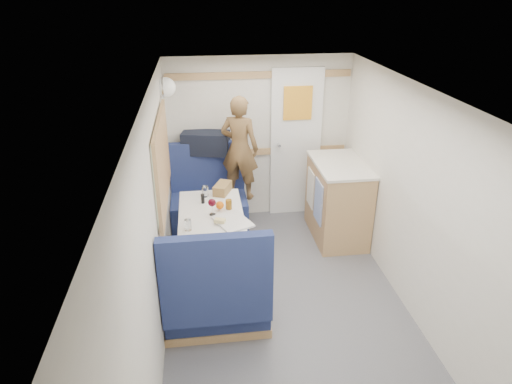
{
  "coord_description": "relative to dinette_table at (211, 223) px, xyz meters",
  "views": [
    {
      "loc": [
        -0.72,
        -3.0,
        2.77
      ],
      "look_at": [
        -0.21,
        0.9,
        0.93
      ],
      "focal_mm": 32.0,
      "sensor_mm": 36.0,
      "label": 1
    }
  ],
  "objects": [
    {
      "name": "floor",
      "position": [
        0.65,
        -1.0,
        -0.57
      ],
      "size": [
        4.5,
        4.5,
        0.0
      ],
      "primitive_type": "plane",
      "color": "#515156",
      "rests_on": "ground"
    },
    {
      "name": "ceiling",
      "position": [
        0.65,
        -1.0,
        1.43
      ],
      "size": [
        4.5,
        4.5,
        0.0
      ],
      "primitive_type": "plane",
      "rotation": [
        3.14,
        0.0,
        0.0
      ],
      "color": "silver",
      "rests_on": "wall_back"
    },
    {
      "name": "wall_back",
      "position": [
        0.65,
        1.25,
        0.43
      ],
      "size": [
        2.2,
        0.02,
        2.0
      ],
      "primitive_type": "cube",
      "color": "silver",
      "rests_on": "floor"
    },
    {
      "name": "wall_left",
      "position": [
        -0.45,
        -1.0,
        0.43
      ],
      "size": [
        0.02,
        4.5,
        2.0
      ],
      "primitive_type": "cube",
      "color": "silver",
      "rests_on": "floor"
    },
    {
      "name": "wall_right",
      "position": [
        1.75,
        -1.0,
        0.43
      ],
      "size": [
        0.02,
        4.5,
        2.0
      ],
      "primitive_type": "cube",
      "color": "silver",
      "rests_on": "floor"
    },
    {
      "name": "oak_trim_low",
      "position": [
        0.65,
        1.23,
        0.28
      ],
      "size": [
        2.15,
        0.02,
        0.08
      ],
      "primitive_type": "cube",
      "color": "#9D7347",
      "rests_on": "wall_back"
    },
    {
      "name": "oak_trim_high",
      "position": [
        0.65,
        1.23,
        1.21
      ],
      "size": [
        2.15,
        0.02,
        0.08
      ],
      "primitive_type": "cube",
      "color": "#9D7347",
      "rests_on": "wall_back"
    },
    {
      "name": "side_window",
      "position": [
        -0.43,
        0.0,
        0.68
      ],
      "size": [
        0.04,
        1.3,
        0.72
      ],
      "primitive_type": "cube",
      "color": "gray",
      "rests_on": "wall_left"
    },
    {
      "name": "rear_door",
      "position": [
        1.1,
        1.22,
        0.41
      ],
      "size": [
        0.62,
        0.12,
        1.86
      ],
      "color": "white",
      "rests_on": "wall_back"
    },
    {
      "name": "dinette_table",
      "position": [
        0.0,
        0.0,
        0.0
      ],
      "size": [
        0.62,
        0.92,
        0.72
      ],
      "color": "white",
      "rests_on": "floor"
    },
    {
      "name": "bench_far",
      "position": [
        -0.0,
        0.86,
        -0.27
      ],
      "size": [
        0.9,
        0.59,
        1.05
      ],
      "color": "navy",
      "rests_on": "floor"
    },
    {
      "name": "bench_near",
      "position": [
        -0.0,
        -0.86,
        -0.27
      ],
      "size": [
        0.9,
        0.59,
        1.05
      ],
      "color": "navy",
      "rests_on": "floor"
    },
    {
      "name": "ledge",
      "position": [
        -0.0,
        1.12,
        0.31
      ],
      "size": [
        0.9,
        0.14,
        0.04
      ],
      "primitive_type": "cube",
      "color": "#9D7347",
      "rests_on": "bench_far"
    },
    {
      "name": "dome_light",
      "position": [
        -0.39,
        0.85,
        1.18
      ],
      "size": [
        0.2,
        0.2,
        0.2
      ],
      "primitive_type": "sphere",
      "color": "white",
      "rests_on": "wall_left"
    },
    {
      "name": "galley_counter",
      "position": [
        1.47,
        0.55,
        -0.1
      ],
      "size": [
        0.57,
        0.92,
        0.92
      ],
      "color": "#9D7347",
      "rests_on": "floor"
    },
    {
      "name": "person",
      "position": [
        0.37,
        0.83,
        0.48
      ],
      "size": [
        0.52,
        0.44,
        1.2
      ],
      "primitive_type": "imported",
      "rotation": [
        0.0,
        0.0,
        2.73
      ],
      "color": "brown",
      "rests_on": "bench_far"
    },
    {
      "name": "duffel_bag",
      "position": [
        -0.0,
        1.12,
        0.46
      ],
      "size": [
        0.59,
        0.38,
        0.26
      ],
      "primitive_type": "cube",
      "rotation": [
        0.0,
        0.0,
        -0.22
      ],
      "color": "black",
      "rests_on": "ledge"
    },
    {
      "name": "tray",
      "position": [
        0.19,
        -0.29,
        0.16
      ],
      "size": [
        0.4,
        0.44,
        0.02
      ],
      "primitive_type": "cube",
      "rotation": [
        0.0,
        0.0,
        0.4
      ],
      "color": "silver",
      "rests_on": "dinette_table"
    },
    {
      "name": "orange_fruit",
      "position": [
        0.09,
        -0.03,
        0.21
      ],
      "size": [
        0.08,
        0.08,
        0.08
      ],
      "primitive_type": "sphere",
      "color": "#EB600A",
      "rests_on": "tray"
    },
    {
      "name": "cheese_block",
      "position": [
        0.07,
        -0.3,
        0.19
      ],
      "size": [
        0.11,
        0.09,
        0.03
      ],
      "primitive_type": "cube",
      "rotation": [
        0.0,
        0.0,
        -0.35
      ],
      "color": "#E7DE85",
      "rests_on": "tray"
    },
    {
      "name": "wine_glass",
      "position": [
        0.01,
        -0.11,
        0.28
      ],
      "size": [
        0.08,
        0.08,
        0.17
      ],
      "color": "white",
      "rests_on": "dinette_table"
    },
    {
      "name": "tumbler_left",
      "position": [
        -0.22,
        -0.38,
        0.21
      ],
      "size": [
        0.06,
        0.06,
        0.1
      ],
      "primitive_type": "cylinder",
      "color": "white",
      "rests_on": "dinette_table"
    },
    {
      "name": "tumbler_mid",
      "position": [
        -0.04,
        0.31,
        0.21
      ],
      "size": [
        0.07,
        0.07,
        0.11
      ],
      "primitive_type": "cylinder",
      "color": "white",
      "rests_on": "dinette_table"
    },
    {
      "name": "beer_glass",
      "position": [
        0.18,
        -0.0,
        0.2
      ],
      "size": [
        0.06,
        0.06,
        0.1
      ],
      "primitive_type": "cylinder",
      "color": "brown",
      "rests_on": "dinette_table"
    },
    {
      "name": "pepper_grinder",
      "position": [
        -0.07,
        0.16,
        0.2
      ],
      "size": [
        0.04,
        0.04,
        0.1
      ],
      "primitive_type": "cylinder",
      "color": "black",
      "rests_on": "dinette_table"
    },
    {
      "name": "bread_loaf",
      "position": [
        0.14,
        0.38,
        0.21
      ],
      "size": [
        0.22,
        0.28,
        0.1
      ],
      "primitive_type": "cube",
      "rotation": [
        0.0,
        0.0,
        -0.4
      ],
      "color": "brown",
      "rests_on": "dinette_table"
    }
  ]
}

